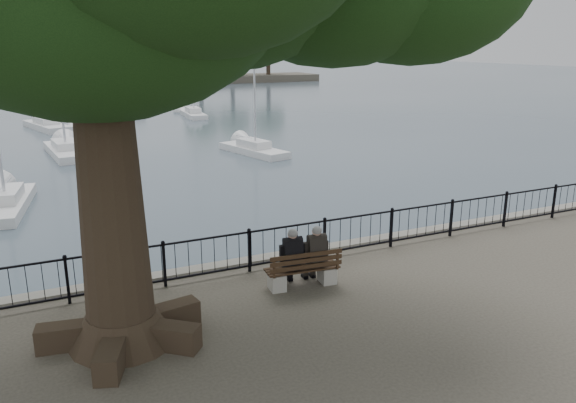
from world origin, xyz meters
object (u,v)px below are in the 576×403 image
person_left (291,259)px  person_right (314,256)px  bench (303,274)px  lion_monument (104,83)px

person_left → person_right: size_ratio=1.00×
bench → lion_monument: 48.77m
person_left → lion_monument: lion_monument is taller
person_left → person_right: (0.56, -0.05, 0.00)m
bench → person_left: bearing=154.2°
bench → lion_monument: lion_monument is taller
person_left → lion_monument: size_ratio=0.15×
person_left → person_right: 0.56m
bench → person_left: person_left is taller
person_right → lion_monument: bearing=87.7°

